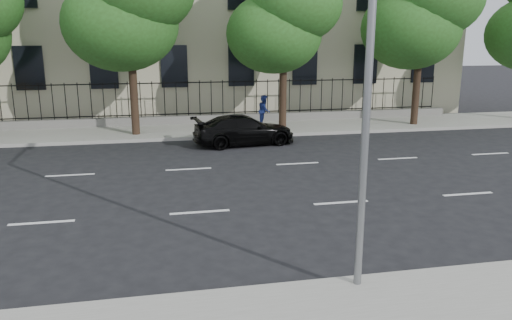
# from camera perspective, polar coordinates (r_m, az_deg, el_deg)

# --- Properties ---
(ground) EXTENTS (120.00, 120.00, 0.00)m
(ground) POSITION_cam_1_polar(r_m,az_deg,el_deg) (11.23, -5.31, -10.27)
(ground) COLOR black
(ground) RESTS_ON ground
(far_sidewalk) EXTENTS (60.00, 4.00, 0.15)m
(far_sidewalk) POSITION_cam_1_polar(r_m,az_deg,el_deg) (24.63, -8.80, 3.31)
(far_sidewalk) COLOR gray
(far_sidewalk) RESTS_ON ground
(lane_markings) EXTENTS (49.60, 4.62, 0.01)m
(lane_markings) POSITION_cam_1_polar(r_m,az_deg,el_deg) (15.66, -7.17, -3.14)
(lane_markings) COLOR silver
(lane_markings) RESTS_ON ground
(iron_fence) EXTENTS (30.00, 0.50, 2.20)m
(iron_fence) POSITION_cam_1_polar(r_m,az_deg,el_deg) (26.21, -9.02, 5.22)
(iron_fence) COLOR slate
(iron_fence) RESTS_ON far_sidewalk
(street_light) EXTENTS (0.25, 3.32, 8.05)m
(street_light) POSITION_cam_1_polar(r_m,az_deg,el_deg) (9.12, 11.75, 17.13)
(street_light) COLOR slate
(street_light) RESTS_ON near_sidewalk
(tree_d) EXTENTS (5.34, 4.94, 8.84)m
(tree_d) POSITION_cam_1_polar(r_m,az_deg,el_deg) (24.33, 3.21, 16.96)
(tree_d) COLOR #382619
(tree_d) RESTS_ON far_sidewalk
(tree_e) EXTENTS (5.71, 5.31, 9.46)m
(tree_e) POSITION_cam_1_polar(r_m,az_deg,el_deg) (26.95, 18.45, 16.77)
(tree_e) COLOR #382619
(tree_e) RESTS_ON far_sidewalk
(black_sedan) EXTENTS (4.59, 2.34, 1.27)m
(black_sedan) POSITION_cam_1_polar(r_m,az_deg,el_deg) (21.54, -1.38, 3.45)
(black_sedan) COLOR black
(black_sedan) RESTS_ON ground
(pedestrian_far) EXTENTS (0.76, 0.88, 1.55)m
(pedestrian_far) POSITION_cam_1_polar(r_m,az_deg,el_deg) (25.29, 0.95, 5.70)
(pedestrian_far) COLOR navy
(pedestrian_far) RESTS_ON far_sidewalk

